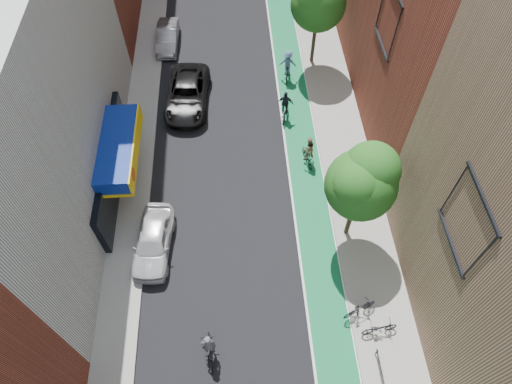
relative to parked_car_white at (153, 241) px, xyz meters
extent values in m
cube|color=#136B37|center=(8.47, 16.28, -0.74)|extent=(2.00, 68.00, 0.01)
cube|color=gray|center=(-1.53, 16.28, -0.68)|extent=(2.00, 68.00, 0.15)
cube|color=gray|center=(10.97, 16.28, -0.68)|extent=(3.00, 68.00, 0.15)
cylinder|color=#332619|center=(10.07, 0.28, 0.90)|extent=(0.24, 0.24, 3.30)
sphere|color=#1B4D14|center=(10.07, 0.28, 3.63)|extent=(3.36, 3.36, 3.36)
sphere|color=#1B4D14|center=(10.47, 0.58, 4.35)|extent=(2.64, 2.64, 2.64)
sphere|color=#1B4D14|center=(9.77, -0.02, 4.11)|extent=(2.40, 2.40, 2.40)
cylinder|color=#332619|center=(10.07, 14.28, 0.98)|extent=(0.24, 0.24, 3.47)
sphere|color=#1B4D14|center=(10.07, 14.28, 3.85)|extent=(3.53, 3.53, 3.53)
imported|color=silver|center=(0.00, 0.00, 0.00)|extent=(2.15, 4.54, 1.50)
imported|color=black|center=(1.47, 10.72, 0.03)|extent=(3.01, 5.79, 1.56)
imported|color=gray|center=(-0.13, 16.90, -0.08)|extent=(1.53, 4.11, 1.34)
imported|color=black|center=(2.84, -5.64, -0.26)|extent=(0.81, 1.92, 0.98)
imported|color=#53525B|center=(2.84, -5.54, 0.47)|extent=(0.67, 0.47, 1.75)
imported|color=black|center=(8.62, 5.27, -0.26)|extent=(0.81, 1.68, 0.98)
imported|color=#917454|center=(8.62, 5.37, 0.40)|extent=(0.89, 0.76, 1.60)
imported|color=black|center=(7.67, 9.01, -0.29)|extent=(1.05, 1.86, 0.92)
imported|color=black|center=(7.67, 9.11, 0.43)|extent=(1.04, 0.64, 1.66)
imported|color=black|center=(8.20, 12.77, -0.19)|extent=(0.89, 1.93, 1.12)
imported|color=#455E7D|center=(8.20, 12.87, 0.48)|extent=(1.25, 0.87, 1.77)
imported|color=black|center=(9.87, -4.14, -0.08)|extent=(1.79, 1.11, 1.04)
imported|color=black|center=(10.61, -5.10, -0.15)|extent=(1.76, 0.81, 0.89)
camera|label=1|loc=(4.54, -11.62, 20.47)|focal=32.00mm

